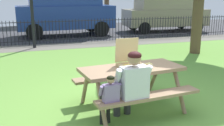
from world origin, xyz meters
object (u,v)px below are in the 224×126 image
at_px(adult_at_table, 131,84).
at_px(parked_car_center, 165,12).
at_px(pizza_slice_on_table, 148,64).
at_px(child_at_table, 109,96).
at_px(pizza_box_open, 130,62).
at_px(parked_car_left, 65,10).
at_px(picnic_table_foreground, 132,77).

xyz_separation_m(adult_at_table, parked_car_center, (6.06, 9.97, 0.44)).
height_order(pizza_slice_on_table, child_at_table, child_at_table).
relative_size(pizza_slice_on_table, adult_at_table, 0.21).
bearing_deg(pizza_box_open, parked_car_center, 58.09).
height_order(adult_at_table, parked_car_left, parked_car_left).
xyz_separation_m(picnic_table_foreground, parked_car_left, (0.22, 9.45, 0.71)).
relative_size(pizza_slice_on_table, parked_car_center, 0.05).
height_order(pizza_box_open, child_at_table, pizza_box_open).
distance_m(pizza_box_open, pizza_slice_on_table, 0.39).
height_order(pizza_slice_on_table, parked_car_left, parked_car_left).
xyz_separation_m(child_at_table, parked_car_center, (6.44, 10.04, 0.58)).
xyz_separation_m(pizza_slice_on_table, parked_car_center, (5.47, 9.34, 0.32)).
relative_size(pizza_box_open, parked_car_left, 0.10).
distance_m(picnic_table_foreground, pizza_box_open, 0.27).
relative_size(child_at_table, parked_car_center, 0.18).
bearing_deg(picnic_table_foreground, child_at_table, -135.72).
bearing_deg(picnic_table_foreground, pizza_box_open, 106.14).
distance_m(pizza_slice_on_table, parked_car_left, 9.35).
distance_m(parked_car_left, parked_car_center, 5.62).
bearing_deg(adult_at_table, pizza_box_open, 70.42).
bearing_deg(parked_car_left, picnic_table_foreground, -91.34).
relative_size(picnic_table_foreground, parked_car_center, 0.41).
bearing_deg(adult_at_table, child_at_table, -170.20).
distance_m(picnic_table_foreground, adult_at_table, 0.57).
relative_size(picnic_table_foreground, parked_car_left, 0.41).
distance_m(pizza_box_open, parked_car_left, 9.41).
bearing_deg(pizza_box_open, adult_at_table, -109.58).
relative_size(pizza_box_open, adult_at_table, 0.41).
bearing_deg(parked_car_left, pizza_box_open, -91.44).
distance_m(child_at_table, parked_car_left, 10.10).
relative_size(pizza_box_open, parked_car_center, 0.10).
bearing_deg(child_at_table, pizza_box_open, 47.36).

